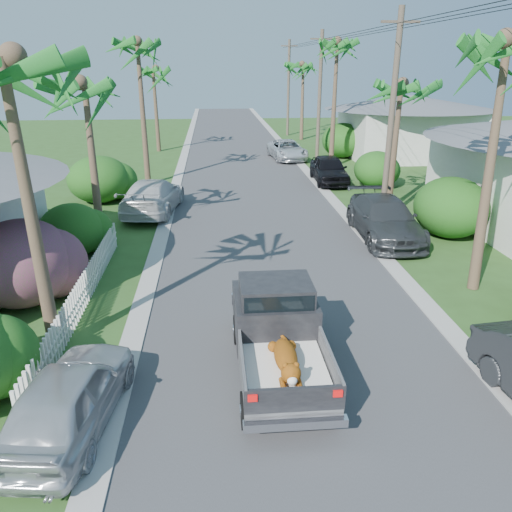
{
  "coord_description": "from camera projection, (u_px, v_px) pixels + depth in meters",
  "views": [
    {
      "loc": [
        -2.02,
        -8.32,
        6.86
      ],
      "look_at": [
        -0.82,
        5.71,
        1.4
      ],
      "focal_mm": 35.0,
      "sensor_mm": 36.0,
      "label": 1
    }
  ],
  "objects": [
    {
      "name": "utility_pole_d",
      "position": [
        288.0,
        88.0,
        49.1
      ],
      "size": [
        1.6,
        0.26,
        9.0
      ],
      "color": "brown",
      "rests_on": "ground"
    },
    {
      "name": "utility_pole_b",
      "position": [
        391.0,
        120.0,
        21.23
      ],
      "size": [
        1.6,
        0.26,
        9.0
      ],
      "color": "brown",
      "rests_on": "ground"
    },
    {
      "name": "palm_r_b",
      "position": [
        401.0,
        84.0,
        22.68
      ],
      "size": [
        4.4,
        4.4,
        7.2
      ],
      "color": "brown",
      "rests_on": "ground"
    },
    {
      "name": "shrub_r_c",
      "position": [
        377.0,
        169.0,
        29.17
      ],
      "size": [
        2.6,
        2.86,
        2.1
      ],
      "primitive_type": "ellipsoid",
      "color": "#1A4413",
      "rests_on": "ground"
    },
    {
      "name": "house_right_far",
      "position": [
        407.0,
        129.0,
        38.51
      ],
      "size": [
        9.0,
        8.0,
        4.6
      ],
      "color": "silver",
      "rests_on": "ground"
    },
    {
      "name": "shrub_l_b",
      "position": [
        22.0,
        263.0,
        14.85
      ],
      "size": [
        3.0,
        3.3,
        2.6
      ],
      "primitive_type": "ellipsoid",
      "color": "#AA186E",
      "rests_on": "ground"
    },
    {
      "name": "palm_l_a",
      "position": [
        5.0,
        59.0,
        10.16
      ],
      "size": [
        4.4,
        4.4,
        8.2
      ],
      "color": "brown",
      "rests_on": "ground"
    },
    {
      "name": "parked_car_rd",
      "position": [
        287.0,
        150.0,
        37.8
      ],
      "size": [
        2.79,
        5.27,
        1.41
      ],
      "primitive_type": "imported",
      "rotation": [
        0.0,
        0.0,
        0.09
      ],
      "color": "silver",
      "rests_on": "ground"
    },
    {
      "name": "palm_r_c",
      "position": [
        337.0,
        42.0,
        32.09
      ],
      "size": [
        4.4,
        4.4,
        9.4
      ],
      "color": "brown",
      "rests_on": "ground"
    },
    {
      "name": "parked_car_lf",
      "position": [
        153.0,
        196.0,
        24.23
      ],
      "size": [
        3.0,
        5.87,
        1.63
      ],
      "primitive_type": "imported",
      "rotation": [
        0.0,
        0.0,
        3.01
      ],
      "color": "silver",
      "rests_on": "ground"
    },
    {
      "name": "parked_car_rf",
      "position": [
        329.0,
        170.0,
        30.34
      ],
      "size": [
        2.08,
        4.8,
        1.61
      ],
      "primitive_type": "imported",
      "rotation": [
        0.0,
        0.0,
        -0.04
      ],
      "color": "black",
      "rests_on": "ground"
    },
    {
      "name": "utility_pole_c",
      "position": [
        319.0,
        97.0,
        35.17
      ],
      "size": [
        1.6,
        0.26,
        9.0
      ],
      "color": "brown",
      "rests_on": "ground"
    },
    {
      "name": "palm_l_b",
      "position": [
        83.0,
        83.0,
        18.76
      ],
      "size": [
        4.4,
        4.4,
        7.4
      ],
      "color": "brown",
      "rests_on": "ground"
    },
    {
      "name": "pickup_truck",
      "position": [
        277.0,
        326.0,
        11.86
      ],
      "size": [
        1.98,
        5.12,
        2.06
      ],
      "color": "black",
      "rests_on": "ground"
    },
    {
      "name": "shrub_l_c",
      "position": [
        72.0,
        230.0,
        18.71
      ],
      "size": [
        2.4,
        2.64,
        2.0
      ],
      "primitive_type": "ellipsoid",
      "color": "#1A4413",
      "rests_on": "ground"
    },
    {
      "name": "palm_l_c",
      "position": [
        137.0,
        43.0,
        27.47
      ],
      "size": [
        4.4,
        4.4,
        9.2
      ],
      "color": "brown",
      "rests_on": "ground"
    },
    {
      "name": "picket_fence",
      "position": [
        83.0,
        292.0,
        14.82
      ],
      "size": [
        0.1,
        11.0,
        1.0
      ],
      "primitive_type": "cube",
      "color": "white",
      "rests_on": "ground"
    },
    {
      "name": "palm_r_d",
      "position": [
        304.0,
        65.0,
        45.62
      ],
      "size": [
        4.4,
        4.4,
        8.0
      ],
      "color": "brown",
      "rests_on": "ground"
    },
    {
      "name": "palm_r_a",
      "position": [
        511.0,
        41.0,
        13.77
      ],
      "size": [
        4.4,
        4.4,
        8.7
      ],
      "color": "brown",
      "rests_on": "ground"
    },
    {
      "name": "curb_right",
      "position": [
        307.0,
        171.0,
        33.93
      ],
      "size": [
        0.6,
        100.0,
        0.06
      ],
      "primitive_type": "cube",
      "color": "#A5A39E",
      "rests_on": "ground"
    },
    {
      "name": "curb_left",
      "position": [
        179.0,
        173.0,
        33.24
      ],
      "size": [
        0.6,
        100.0,
        0.06
      ],
      "primitive_type": "cube",
      "color": "#A5A39E",
      "rests_on": "ground"
    },
    {
      "name": "shrub_r_d",
      "position": [
        343.0,
        140.0,
        38.41
      ],
      "size": [
        3.2,
        3.52,
        2.6
      ],
      "primitive_type": "ellipsoid",
      "color": "#1A4413",
      "rests_on": "ground"
    },
    {
      "name": "shrub_l_d",
      "position": [
        99.0,
        179.0,
        26.02
      ],
      "size": [
        3.2,
        3.52,
        2.4
      ],
      "primitive_type": "ellipsoid",
      "color": "#1A4413",
      "rests_on": "ground"
    },
    {
      "name": "shrub_r_b",
      "position": [
        451.0,
        207.0,
        20.76
      ],
      "size": [
        3.0,
        3.3,
        2.5
      ],
      "primitive_type": "ellipsoid",
      "color": "#1A4413",
      "rests_on": "ground"
    },
    {
      "name": "palm_l_d",
      "position": [
        153.0,
        69.0,
        39.11
      ],
      "size": [
        4.4,
        4.4,
        7.7
      ],
      "color": "brown",
      "rests_on": "ground"
    },
    {
      "name": "road",
      "position": [
        244.0,
        172.0,
        33.59
      ],
      "size": [
        8.0,
        100.0,
        0.02
      ],
      "primitive_type": "cube",
      "color": "#38383A",
      "rests_on": "ground"
    },
    {
      "name": "parked_car_ln",
      "position": [
        69.0,
        397.0,
        9.83
      ],
      "size": [
        2.22,
        4.34,
        1.42
      ],
      "primitive_type": "imported",
      "rotation": [
        0.0,
        0.0,
        3.01
      ],
      "color": "silver",
      "rests_on": "ground"
    },
    {
      "name": "parked_car_rm",
      "position": [
        385.0,
        219.0,
        20.68
      ],
      "size": [
        2.44,
        5.68,
        1.63
      ],
      "primitive_type": "imported",
      "rotation": [
        0.0,
        0.0,
        -0.03
      ],
      "color": "#323538",
      "rests_on": "ground"
    },
    {
      "name": "ground",
      "position": [
        318.0,
        416.0,
        10.37
      ],
      "size": [
        120.0,
        120.0,
        0.0
      ],
      "primitive_type": "plane",
      "color": "#2C4D1C",
      "rests_on": "ground"
    }
  ]
}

